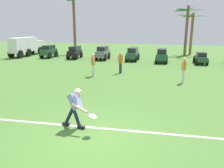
{
  "coord_description": "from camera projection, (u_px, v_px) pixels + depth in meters",
  "views": [
    {
      "loc": [
        2.36,
        -5.79,
        3.31
      ],
      "look_at": [
        -0.26,
        3.16,
        0.9
      ],
      "focal_mm": 35.0,
      "sensor_mm": 36.0,
      "label": 1
    }
  ],
  "objects": [
    {
      "name": "frisbee_in_flight",
      "position": [
        93.0,
        116.0,
        6.81
      ],
      "size": [
        0.25,
        0.26,
        0.12
      ],
      "color": "white"
    },
    {
      "name": "palm_tree_far_left",
      "position": [
        74.0,
        21.0,
        27.58
      ],
      "size": [
        3.3,
        3.42,
        7.08
      ],
      "color": "brown",
      "rests_on": "ground_plane"
    },
    {
      "name": "parked_car_slot_c",
      "position": [
        103.0,
        53.0,
        23.17
      ],
      "size": [
        1.28,
        2.4,
        1.4
      ],
      "color": "slate",
      "rests_on": "ground_plane"
    },
    {
      "name": "parked_car_slot_b",
      "position": [
        75.0,
        52.0,
        24.13
      ],
      "size": [
        1.4,
        2.49,
        1.34
      ],
      "color": "black",
      "rests_on": "ground_plane"
    },
    {
      "name": "teammate_midfield",
      "position": [
        93.0,
        63.0,
        15.1
      ],
      "size": [
        0.36,
        0.44,
        1.56
      ],
      "color": "silver",
      "rests_on": "ground_plane"
    },
    {
      "name": "field_line_paint",
      "position": [
        98.0,
        128.0,
        7.42
      ],
      "size": [
        18.9,
        1.85,
        0.01
      ],
      "primitive_type": "cube",
      "rotation": [
        0.0,
        0.0,
        0.09
      ],
      "color": "white",
      "rests_on": "ground_plane"
    },
    {
      "name": "teammate_near_sideline",
      "position": [
        184.0,
        68.0,
        13.26
      ],
      "size": [
        0.29,
        0.49,
        1.56
      ],
      "color": "silver",
      "rests_on": "ground_plane"
    },
    {
      "name": "parked_car_slot_a",
      "position": [
        49.0,
        51.0,
        24.78
      ],
      "size": [
        1.33,
        2.42,
        1.4
      ],
      "color": "#235133",
      "rests_on": "ground_plane"
    },
    {
      "name": "parked_car_slot_d",
      "position": [
        133.0,
        54.0,
        22.43
      ],
      "size": [
        1.21,
        2.43,
        1.34
      ],
      "color": "#235133",
      "rests_on": "ground_plane"
    },
    {
      "name": "parked_car_slot_e",
      "position": [
        162.0,
        55.0,
        21.28
      ],
      "size": [
        1.27,
        2.45,
        1.34
      ],
      "color": "#235133",
      "rests_on": "ground_plane"
    },
    {
      "name": "palm_tree_left_of_centre",
      "position": [
        187.0,
        26.0,
        26.04
      ],
      "size": [
        3.45,
        3.45,
        5.82
      ],
      "color": "brown",
      "rests_on": "ground_plane"
    },
    {
      "name": "frisbee_thrower",
      "position": [
        75.0,
        106.0,
        7.25
      ],
      "size": [
        1.1,
        0.56,
        1.4
      ],
      "color": "#191E38",
      "rests_on": "ground_plane"
    },
    {
      "name": "palm_tree_right_of_centre",
      "position": [
        192.0,
        29.0,
        26.89
      ],
      "size": [
        3.74,
        3.2,
        5.08
      ],
      "color": "brown",
      "rests_on": "ground_plane"
    },
    {
      "name": "teammate_deep",
      "position": [
        120.0,
        61.0,
        16.08
      ],
      "size": [
        0.29,
        0.49,
        1.56
      ],
      "color": "#33333D",
      "rests_on": "ground_plane"
    },
    {
      "name": "ground_plane",
      "position": [
        92.0,
        136.0,
        6.85
      ],
      "size": [
        80.0,
        80.0,
        0.0
      ],
      "primitive_type": "plane",
      "color": "#446D2D"
    },
    {
      "name": "parked_car_slot_f",
      "position": [
        201.0,
        58.0,
        20.42
      ],
      "size": [
        1.22,
        2.25,
        1.1
      ],
      "color": "#235133",
      "rests_on": "ground_plane"
    },
    {
      "name": "box_truck",
      "position": [
        27.0,
        46.0,
        26.3
      ],
      "size": [
        1.75,
        5.97,
        2.2
      ],
      "color": "silver",
      "rests_on": "ground_plane"
    }
  ]
}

